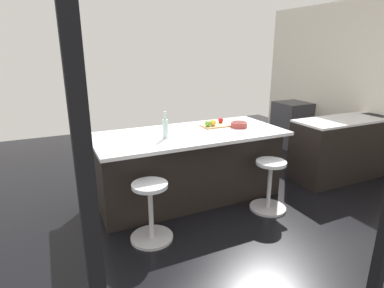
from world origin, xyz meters
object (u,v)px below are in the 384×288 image
Objects in this scene: apple_red at (221,120)px; kitchen_island at (189,165)px; stool_middle at (151,213)px; fruit_bowl at (239,124)px; cutting_board at (215,126)px; apple_green at (208,123)px; stool_by_window at (269,187)px; water_bottle at (165,128)px; oven_range at (291,124)px; apple_yellow at (213,123)px.

kitchen_island is at bearing 17.72° from apple_red.
fruit_bowl reaches higher than stool_middle.
kitchen_island is 0.78m from apple_red.
fruit_bowl reaches higher than cutting_board.
apple_red is (-0.13, -0.08, 0.05)m from cutting_board.
apple_green is (-1.05, -0.78, 0.66)m from stool_middle.
apple_red is at bearing -78.41° from stool_by_window.
stool_middle is 0.99m from water_bottle.
stool_by_window is 8.04× the size of apple_green.
cutting_board is 0.14m from apple_green.
stool_by_window is at bearing 101.59° from apple_red.
oven_range is 1.41× the size of stool_middle.
kitchen_island is at bearing -136.53° from stool_middle.
oven_range is at bearing -156.45° from water_bottle.
oven_range is 2.74m from apple_yellow.
apple_red is 0.33× the size of fruit_bowl.
cutting_board is at bearing -35.10° from fruit_bowl.
apple_green reaches higher than stool_by_window.
stool_by_window is 1.09m from apple_yellow.
cutting_board reaches higher than stool_middle.
stool_middle is 1.71m from apple_red.
stool_middle is 8.04× the size of apple_green.
apple_yellow reaches higher than oven_range.
apple_red reaches higher than cutting_board.
oven_range is at bearing -156.40° from kitchen_island.
fruit_bowl is (2.13, 1.31, 0.50)m from oven_range.
kitchen_island is at bearing -156.78° from water_bottle.
apple_green reaches higher than oven_range.
stool_middle is 7.52× the size of apple_yellow.
water_bottle is at bearing 4.41° from fruit_bowl.
stool_middle is at bearing 43.47° from kitchen_island.
apple_yellow is at bearing -176.87° from apple_green.
apple_yellow is at bearing -26.17° from fruit_bowl.
apple_green is (0.26, 0.11, 0.00)m from apple_red.
kitchen_island is 3.77× the size of stool_by_window.
apple_red is at bearing -149.49° from cutting_board.
cutting_board is (2.38, 1.13, 0.47)m from oven_range.
apple_yellow is at bearing -169.00° from kitchen_island.
stool_middle is (0.75, 0.71, -0.16)m from kitchen_island.
water_bottle reaches higher than stool_by_window.
oven_range is 10.58× the size of apple_yellow.
apple_yellow reaches higher than kitchen_island.
apple_yellow reaches higher than stool_middle.
apple_yellow is 0.21m from apple_red.
fruit_bowl is at bearing 116.80° from apple_red.
stool_by_window is at bearing 114.65° from apple_yellow.
stool_by_window is 1.06m from cutting_board.
water_bottle is (1.11, -0.55, 0.73)m from stool_by_window.
water_bottle reaches higher than stool_middle.
kitchen_island reaches higher than oven_range.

